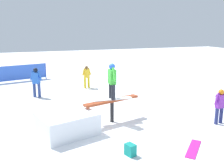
# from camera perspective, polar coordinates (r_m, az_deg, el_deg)

# --- Properties ---
(ground_plane) EXTENTS (60.00, 60.00, 0.00)m
(ground_plane) POSITION_cam_1_polar(r_m,az_deg,el_deg) (9.70, -0.00, -8.61)
(ground_plane) COLOR white
(rail_feature) EXTENTS (2.33, 0.90, 0.89)m
(rail_feature) POSITION_cam_1_polar(r_m,az_deg,el_deg) (9.45, -0.00, -4.40)
(rail_feature) COLOR black
(rail_feature) RESTS_ON ground
(snow_kicker_ramp) EXTENTS (2.14, 1.93, 0.73)m
(snow_kicker_ramp) POSITION_cam_1_polar(r_m,az_deg,el_deg) (8.69, -10.24, -8.86)
(snow_kicker_ramp) COLOR white
(snow_kicker_ramp) RESTS_ON ground
(main_rider_on_rail) EXTENTS (1.55, 0.79, 1.37)m
(main_rider_on_rail) POSITION_cam_1_polar(r_m,az_deg,el_deg) (9.24, -0.00, 0.48)
(main_rider_on_rail) COLOR white
(main_rider_on_rail) RESTS_ON rail_feature
(bystander_purple) EXTENTS (0.61, 0.23, 1.33)m
(bystander_purple) POSITION_cam_1_polar(r_m,az_deg,el_deg) (10.11, 23.44, -4.34)
(bystander_purple) COLOR navy
(bystander_purple) RESTS_ON ground
(bystander_yellow) EXTENTS (0.58, 0.24, 1.33)m
(bystander_yellow) POSITION_cam_1_polar(r_m,az_deg,el_deg) (14.84, -5.81, 1.91)
(bystander_yellow) COLOR yellow
(bystander_yellow) RESTS_ON ground
(bystander_blue) EXTENTS (0.61, 0.45, 1.54)m
(bystander_blue) POSITION_cam_1_polar(r_m,az_deg,el_deg) (13.35, -16.94, 0.69)
(bystander_blue) COLOR navy
(bystander_blue) RESTS_ON ground
(loose_snowboard_magenta) EXTENTS (1.10, 1.07, 0.02)m
(loose_snowboard_magenta) POSITION_cam_1_polar(r_m,az_deg,el_deg) (8.06, 18.10, -13.88)
(loose_snowboard_magenta) COLOR #D3219A
(loose_snowboard_magenta) RESTS_ON ground
(loose_snowboard_white) EXTENTS (0.72, 1.56, 0.02)m
(loose_snowboard_white) POSITION_cam_1_polar(r_m,az_deg,el_deg) (14.81, 21.67, -1.89)
(loose_snowboard_white) COLOR white
(loose_snowboard_white) RESTS_ON ground
(backpack_on_snow) EXTENTS (0.30, 0.35, 0.34)m
(backpack_on_snow) POSITION_cam_1_polar(r_m,az_deg,el_deg) (7.30, 4.21, -14.77)
(backpack_on_snow) COLOR teal
(backpack_on_snow) RESTS_ON ground
(safety_fence) EXTENTS (3.57, 0.85, 1.10)m
(safety_fence) POSITION_cam_1_polar(r_m,az_deg,el_deg) (17.68, -20.48, 2.44)
(safety_fence) COLOR blue
(safety_fence) RESTS_ON ground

